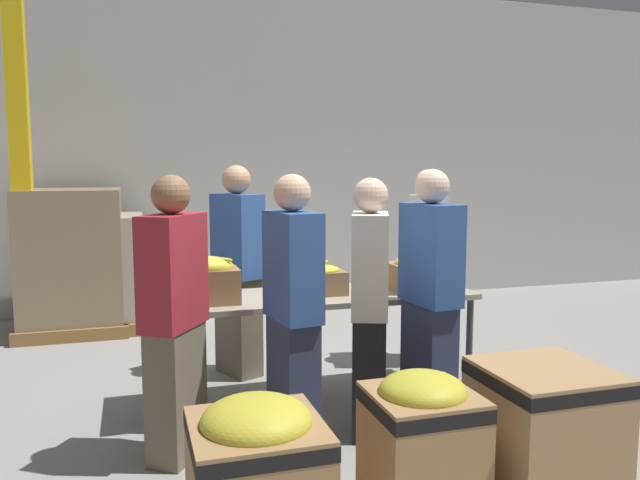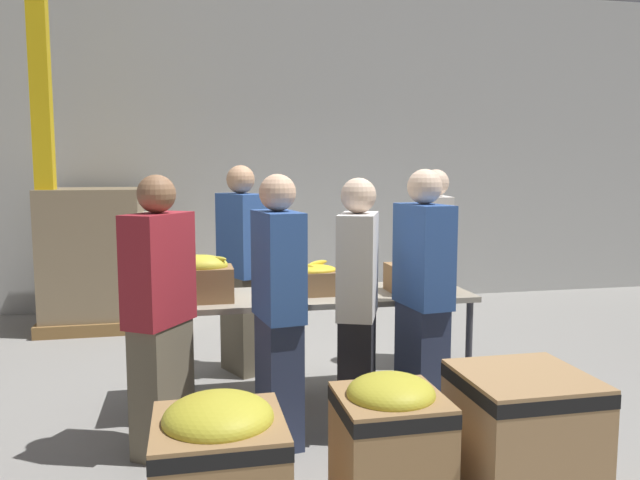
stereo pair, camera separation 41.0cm
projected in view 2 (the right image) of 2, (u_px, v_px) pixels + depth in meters
name	position (u px, v px, depth m)	size (l,w,h in m)	color
ground_plane	(313.00, 398.00, 4.69)	(30.00, 30.00, 0.00)	gray
wall_back	(259.00, 146.00, 7.78)	(16.00, 0.08, 4.00)	#B7B7B2
sorting_table	(313.00, 302.00, 4.60)	(2.33, 0.72, 0.80)	#9E937F
banana_box_0	(201.00, 278.00, 4.34)	(0.44, 0.29, 0.33)	olive
banana_box_1	(313.00, 279.00, 4.58)	(0.41, 0.31, 0.24)	olive
banana_box_2	(419.00, 273.00, 4.67)	(0.46, 0.34, 0.28)	olive
volunteer_0	(434.00, 269.00, 5.43)	(0.32, 0.50, 1.71)	black
volunteer_1	(278.00, 312.00, 3.85)	(0.29, 0.48, 1.69)	#2D3856
volunteer_2	(160.00, 317.00, 3.72)	(0.44, 0.50, 1.69)	#6B604C
volunteer_3	(358.00, 310.00, 3.96)	(0.37, 0.50, 1.67)	black
volunteer_4	(242.00, 271.00, 5.22)	(0.41, 0.52, 1.75)	#6B604C
volunteer_5	(423.00, 300.00, 4.15)	(0.28, 0.49, 1.72)	#2D3856
donation_bin_0	(219.00, 464.00, 2.87)	(0.60, 0.60, 0.69)	#A37A4C
donation_bin_1	(390.00, 443.00, 3.04)	(0.51, 0.51, 0.73)	#A37A4C
donation_bin_2	(522.00, 434.00, 3.19)	(0.63, 0.63, 0.69)	tan
support_pillar	(43.00, 141.00, 6.30)	(0.18, 0.18, 4.00)	yellow
pallet_stack_0	(94.00, 258.00, 6.81)	(1.10, 1.10, 1.51)	olive
pallet_stack_1	(119.00, 270.00, 6.91)	(1.04, 1.04, 1.22)	olive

